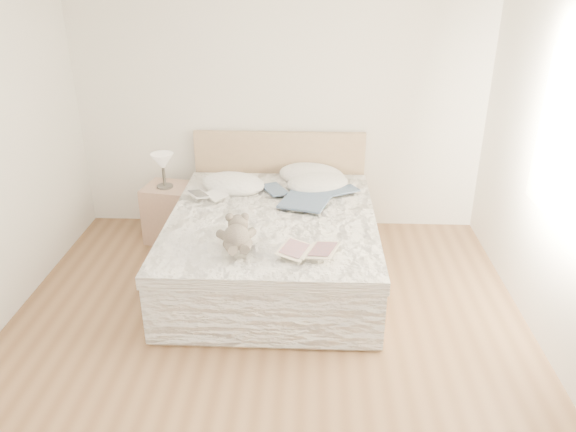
# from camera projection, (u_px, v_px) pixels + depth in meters

# --- Properties ---
(floor) EXTENTS (4.00, 4.50, 0.00)m
(floor) POSITION_uv_depth(u_px,v_px,m) (262.00, 358.00, 3.94)
(floor) COLOR brown
(floor) RESTS_ON ground
(wall_back) EXTENTS (4.00, 0.02, 2.70)m
(wall_back) POSITION_uv_depth(u_px,v_px,m) (279.00, 95.00, 5.41)
(wall_back) COLOR white
(wall_back) RESTS_ON ground
(bed) EXTENTS (1.72, 2.14, 1.00)m
(bed) POSITION_uv_depth(u_px,v_px,m) (273.00, 242.00, 4.89)
(bed) COLOR tan
(bed) RESTS_ON floor
(nightstand) EXTENTS (0.51, 0.47, 0.56)m
(nightstand) POSITION_uv_depth(u_px,v_px,m) (171.00, 213.00, 5.51)
(nightstand) COLOR tan
(nightstand) RESTS_ON floor
(table_lamp) EXTENTS (0.28, 0.28, 0.34)m
(table_lamp) POSITION_uv_depth(u_px,v_px,m) (163.00, 163.00, 5.26)
(table_lamp) COLOR #46423D
(table_lamp) RESTS_ON nightstand
(pillow_left) EXTENTS (0.71, 0.59, 0.18)m
(pillow_left) POSITION_uv_depth(u_px,v_px,m) (233.00, 184.00, 5.23)
(pillow_left) COLOR white
(pillow_left) RESTS_ON bed
(pillow_middle) EXTENTS (0.77, 0.65, 0.20)m
(pillow_middle) POSITION_uv_depth(u_px,v_px,m) (312.00, 175.00, 5.44)
(pillow_middle) COLOR white
(pillow_middle) RESTS_ON bed
(pillow_right) EXTENTS (0.72, 0.62, 0.18)m
(pillow_right) POSITION_uv_depth(u_px,v_px,m) (317.00, 183.00, 5.24)
(pillow_right) COLOR white
(pillow_right) RESTS_ON bed
(blouse) EXTENTS (0.77, 0.80, 0.02)m
(blouse) POSITION_uv_depth(u_px,v_px,m) (308.00, 198.00, 4.95)
(blouse) COLOR #334661
(blouse) RESTS_ON bed
(photo_book) EXTENTS (0.40, 0.38, 0.02)m
(photo_book) POSITION_uv_depth(u_px,v_px,m) (207.00, 195.00, 5.00)
(photo_book) COLOR white
(photo_book) RESTS_ON bed
(childrens_book) EXTENTS (0.49, 0.40, 0.03)m
(childrens_book) POSITION_uv_depth(u_px,v_px,m) (308.00, 251.00, 4.06)
(childrens_book) COLOR beige
(childrens_book) RESTS_ON bed
(teddy_bear) EXTENTS (0.32, 0.41, 0.19)m
(teddy_bear) POSITION_uv_depth(u_px,v_px,m) (237.00, 245.00, 4.09)
(teddy_bear) COLOR #6B6055
(teddy_bear) RESTS_ON bed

